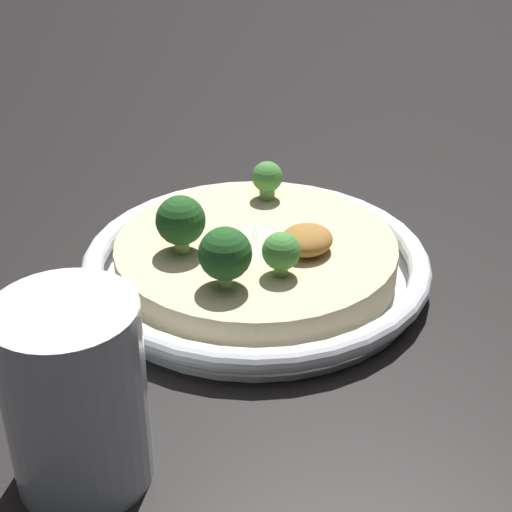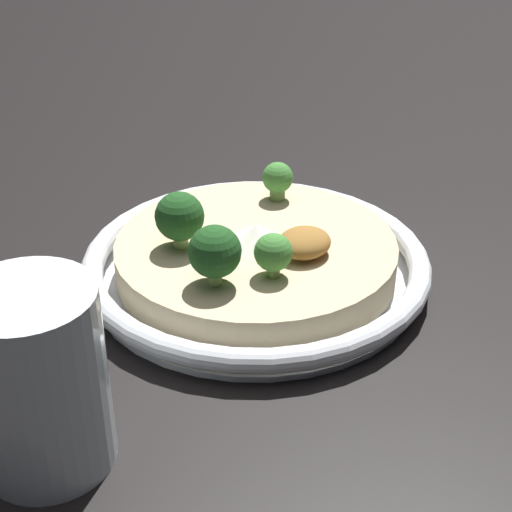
{
  "view_description": "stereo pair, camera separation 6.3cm",
  "coord_description": "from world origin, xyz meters",
  "px_view_note": "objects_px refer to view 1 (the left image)",
  "views": [
    {
      "loc": [
        -0.45,
        -0.3,
        0.34
      ],
      "look_at": [
        0.0,
        0.0,
        0.02
      ],
      "focal_mm": 55.0,
      "sensor_mm": 36.0,
      "label": 1
    },
    {
      "loc": [
        -0.41,
        -0.36,
        0.34
      ],
      "look_at": [
        0.0,
        0.0,
        0.02
      ],
      "focal_mm": 55.0,
      "sensor_mm": 36.0,
      "label": 2
    }
  ],
  "objects_px": {
    "broccoli_front_left": "(225,254)",
    "broccoli_front": "(281,252)",
    "broccoli_back_left": "(181,221)",
    "broccoli_back_right": "(267,178)",
    "risotto_bowl": "(256,262)",
    "drinking_glass": "(75,395)"
  },
  "relations": [
    {
      "from": "risotto_bowl",
      "to": "broccoli_front_left",
      "type": "height_order",
      "value": "broccoli_front_left"
    },
    {
      "from": "broccoli_back_left",
      "to": "broccoli_front_left",
      "type": "xyz_separation_m",
      "value": [
        -0.02,
        -0.06,
        0.0
      ]
    },
    {
      "from": "broccoli_front",
      "to": "drinking_glass",
      "type": "relative_size",
      "value": 0.29
    },
    {
      "from": "broccoli_back_right",
      "to": "broccoli_front_left",
      "type": "xyz_separation_m",
      "value": [
        -0.14,
        -0.05,
        0.01
      ]
    },
    {
      "from": "risotto_bowl",
      "to": "drinking_glass",
      "type": "distance_m",
      "value": 0.24
    },
    {
      "from": "broccoli_back_left",
      "to": "broccoli_front",
      "type": "distance_m",
      "value": 0.08
    },
    {
      "from": "broccoli_front_left",
      "to": "broccoli_front",
      "type": "distance_m",
      "value": 0.04
    },
    {
      "from": "risotto_bowl",
      "to": "broccoli_front_left",
      "type": "relative_size",
      "value": 6.04
    },
    {
      "from": "risotto_bowl",
      "to": "broccoli_back_right",
      "type": "xyz_separation_m",
      "value": [
        0.07,
        0.04,
        0.04
      ]
    },
    {
      "from": "broccoli_back_right",
      "to": "broccoli_front",
      "type": "relative_size",
      "value": 1.0
    },
    {
      "from": "broccoli_back_left",
      "to": "broccoli_front_left",
      "type": "bearing_deg",
      "value": -110.92
    },
    {
      "from": "broccoli_back_right",
      "to": "drinking_glass",
      "type": "height_order",
      "value": "drinking_glass"
    },
    {
      "from": "broccoli_back_right",
      "to": "broccoli_front",
      "type": "height_order",
      "value": "same"
    },
    {
      "from": "risotto_bowl",
      "to": "broccoli_front",
      "type": "bearing_deg",
      "value": -125.81
    },
    {
      "from": "drinking_glass",
      "to": "broccoli_front_left",
      "type": "bearing_deg",
      "value": 6.01
    },
    {
      "from": "broccoli_back_left",
      "to": "drinking_glass",
      "type": "relative_size",
      "value": 0.4
    },
    {
      "from": "broccoli_back_left",
      "to": "broccoli_back_right",
      "type": "xyz_separation_m",
      "value": [
        0.12,
        -0.0,
        -0.01
      ]
    },
    {
      "from": "risotto_bowl",
      "to": "broccoli_front",
      "type": "height_order",
      "value": "broccoli_front"
    },
    {
      "from": "broccoli_front_left",
      "to": "broccoli_back_left",
      "type": "bearing_deg",
      "value": 69.08
    },
    {
      "from": "drinking_glass",
      "to": "broccoli_front",
      "type": "bearing_deg",
      "value": -2.06
    },
    {
      "from": "broccoli_back_left",
      "to": "broccoli_back_right",
      "type": "bearing_deg",
      "value": -1.71
    },
    {
      "from": "risotto_bowl",
      "to": "drinking_glass",
      "type": "relative_size",
      "value": 2.42
    }
  ]
}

